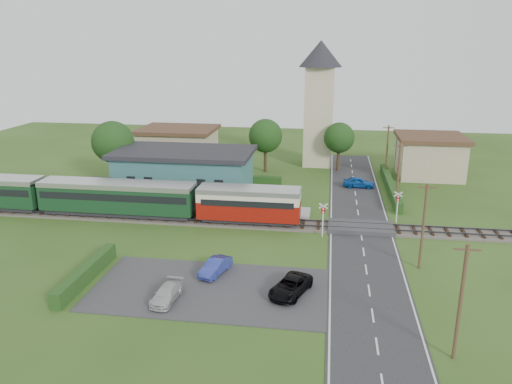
# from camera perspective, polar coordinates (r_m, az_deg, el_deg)

# --- Properties ---
(ground) EXTENTS (120.00, 120.00, 0.00)m
(ground) POSITION_cam_1_polar(r_m,az_deg,el_deg) (47.61, -0.16, -4.53)
(ground) COLOR #2D4C19
(railway_track) EXTENTS (76.00, 3.20, 0.49)m
(railway_track) POSITION_cam_1_polar(r_m,az_deg,el_deg) (49.42, 0.19, -3.58)
(railway_track) COLOR #4C443D
(railway_track) RESTS_ON ground
(road) EXTENTS (6.00, 70.00, 0.05)m
(road) POSITION_cam_1_polar(r_m,az_deg,el_deg) (47.25, 11.96, -5.05)
(road) COLOR #28282B
(road) RESTS_ON ground
(car_park) EXTENTS (17.00, 9.00, 0.08)m
(car_park) POSITION_cam_1_polar(r_m,az_deg,el_deg) (37.14, -5.34, -10.97)
(car_park) COLOR #333335
(car_park) RESTS_ON ground
(crossing_deck) EXTENTS (6.20, 3.40, 0.45)m
(crossing_deck) POSITION_cam_1_polar(r_m,az_deg,el_deg) (49.04, 11.86, -3.98)
(crossing_deck) COLOR #333335
(crossing_deck) RESTS_ON ground
(platform) EXTENTS (30.00, 3.00, 0.45)m
(platform) POSITION_cam_1_polar(r_m,az_deg,el_deg) (54.56, -9.77, -1.72)
(platform) COLOR gray
(platform) RESTS_ON ground
(equipment_hut) EXTENTS (2.30, 2.30, 2.55)m
(equipment_hut) POSITION_cam_1_polar(r_m,az_deg,el_deg) (57.08, -17.50, 0.16)
(equipment_hut) COLOR beige
(equipment_hut) RESTS_ON platform
(station_building) EXTENTS (16.00, 9.00, 5.30)m
(station_building) POSITION_cam_1_polar(r_m,az_deg,el_deg) (59.17, -8.16, 2.30)
(station_building) COLOR #357272
(station_building) RESTS_ON ground
(train) EXTENTS (43.20, 2.90, 3.40)m
(train) POSITION_cam_1_polar(r_m,az_deg,el_deg) (54.07, -18.63, -0.38)
(train) COLOR #232328
(train) RESTS_ON ground
(church_tower) EXTENTS (6.00, 6.00, 17.60)m
(church_tower) POSITION_cam_1_polar(r_m,az_deg,el_deg) (72.23, 7.26, 11.00)
(church_tower) COLOR beige
(church_tower) RESTS_ON ground
(house_west) EXTENTS (10.80, 8.80, 5.50)m
(house_west) POSITION_cam_1_polar(r_m,az_deg,el_deg) (73.64, -8.84, 5.19)
(house_west) COLOR tan
(house_west) RESTS_ON ground
(house_east) EXTENTS (8.80, 8.80, 5.50)m
(house_east) POSITION_cam_1_polar(r_m,az_deg,el_deg) (70.66, 19.22, 3.97)
(house_east) COLOR tan
(house_east) RESTS_ON ground
(hedge_carpark) EXTENTS (0.80, 9.00, 1.20)m
(hedge_carpark) POSITION_cam_1_polar(r_m,az_deg,el_deg) (40.08, -18.84, -8.80)
(hedge_carpark) COLOR #193814
(hedge_carpark) RESTS_ON ground
(hedge_roadside) EXTENTS (0.80, 18.00, 1.20)m
(hedge_roadside) POSITION_cam_1_polar(r_m,az_deg,el_deg) (62.59, 15.07, 0.70)
(hedge_roadside) COLOR #193814
(hedge_roadside) RESTS_ON ground
(hedge_station) EXTENTS (22.00, 0.80, 1.30)m
(hedge_station) POSITION_cam_1_polar(r_m,az_deg,el_deg) (63.87, -6.95, 1.52)
(hedge_station) COLOR #193814
(hedge_station) RESTS_ON ground
(tree_a) EXTENTS (5.20, 5.20, 8.00)m
(tree_a) POSITION_cam_1_polar(r_m,az_deg,el_deg) (64.83, -16.05, 5.51)
(tree_a) COLOR #332316
(tree_a) RESTS_ON ground
(tree_b) EXTENTS (4.60, 4.60, 7.34)m
(tree_b) POSITION_cam_1_polar(r_m,az_deg,el_deg) (68.54, 1.09, 6.43)
(tree_b) COLOR #332316
(tree_b) RESTS_ON ground
(tree_c) EXTENTS (4.20, 4.20, 6.78)m
(tree_c) POSITION_cam_1_polar(r_m,az_deg,el_deg) (70.03, 9.49, 6.12)
(tree_c) COLOR #332316
(tree_c) RESTS_ON ground
(utility_pole_a) EXTENTS (1.40, 0.22, 7.00)m
(utility_pole_a) POSITION_cam_1_polar(r_m,az_deg,el_deg) (30.19, 22.34, -11.48)
(utility_pole_a) COLOR #473321
(utility_pole_a) RESTS_ON ground
(utility_pole_b) EXTENTS (1.40, 0.22, 7.00)m
(utility_pole_b) POSITION_cam_1_polar(r_m,az_deg,el_deg) (40.94, 18.59, -3.64)
(utility_pole_b) COLOR #473321
(utility_pole_b) RESTS_ON ground
(utility_pole_c) EXTENTS (1.40, 0.22, 7.00)m
(utility_pole_c) POSITION_cam_1_polar(r_m,az_deg,el_deg) (56.07, 15.94, 2.00)
(utility_pole_c) COLOR #473321
(utility_pole_c) RESTS_ON ground
(utility_pole_d) EXTENTS (1.40, 0.22, 7.00)m
(utility_pole_d) POSITION_cam_1_polar(r_m,az_deg,el_deg) (67.68, 14.74, 4.55)
(utility_pole_d) COLOR #473321
(utility_pole_d) RESTS_ON ground
(crossing_signal_near) EXTENTS (0.84, 0.28, 3.28)m
(crossing_signal_near) POSITION_cam_1_polar(r_m,az_deg,el_deg) (46.02, 7.67, -2.61)
(crossing_signal_near) COLOR silver
(crossing_signal_near) RESTS_ON ground
(crossing_signal_far) EXTENTS (0.84, 0.28, 3.28)m
(crossing_signal_far) POSITION_cam_1_polar(r_m,az_deg,el_deg) (51.04, 15.88, -1.17)
(crossing_signal_far) COLOR silver
(crossing_signal_far) RESTS_ON ground
(streetlamp_west) EXTENTS (0.30, 0.30, 5.15)m
(streetlamp_west) POSITION_cam_1_polar(r_m,az_deg,el_deg) (71.45, -15.42, 4.64)
(streetlamp_west) COLOR #3F3F47
(streetlamp_west) RESTS_ON ground
(streetlamp_east) EXTENTS (0.30, 0.30, 5.15)m
(streetlamp_east) POSITION_cam_1_polar(r_m,az_deg,el_deg) (72.88, 15.73, 4.84)
(streetlamp_east) COLOR #3F3F47
(streetlamp_east) RESTS_ON ground
(car_on_road) EXTENTS (3.88, 1.74, 1.30)m
(car_on_road) POSITION_cam_1_polar(r_m,az_deg,el_deg) (62.91, 11.65, 1.11)
(car_on_road) COLOR #114CA6
(car_on_road) RESTS_ON road
(car_park_blue) EXTENTS (2.18, 3.71, 1.16)m
(car_park_blue) POSITION_cam_1_polar(r_m,az_deg,el_deg) (39.06, -4.66, -8.48)
(car_park_blue) COLOR #2B3895
(car_park_blue) RESTS_ON car_park
(car_park_silver) EXTENTS (1.71, 3.67, 1.04)m
(car_park_silver) POSITION_cam_1_polar(r_m,az_deg,el_deg) (35.75, -10.16, -11.34)
(car_park_silver) COLOR silver
(car_park_silver) RESTS_ON car_park
(car_park_dark) EXTENTS (3.31, 4.65, 1.18)m
(car_park_dark) POSITION_cam_1_polar(r_m,az_deg,el_deg) (36.08, 3.97, -10.69)
(car_park_dark) COLOR black
(car_park_dark) RESTS_ON car_park
(pedestrian_near) EXTENTS (0.62, 0.44, 1.59)m
(pedestrian_near) POSITION_cam_1_polar(r_m,az_deg,el_deg) (51.78, -1.81, -1.30)
(pedestrian_near) COLOR gray
(pedestrian_near) RESTS_ON platform
(pedestrian_far) EXTENTS (0.71, 0.86, 1.59)m
(pedestrian_far) POSITION_cam_1_polar(r_m,az_deg,el_deg) (55.03, -14.18, -0.72)
(pedestrian_far) COLOR gray
(pedestrian_far) RESTS_ON platform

